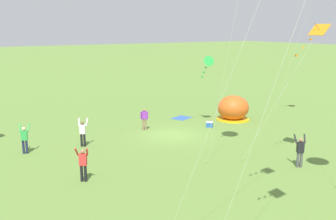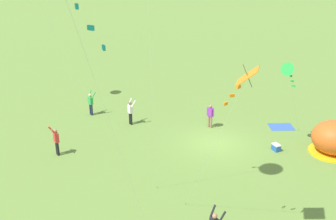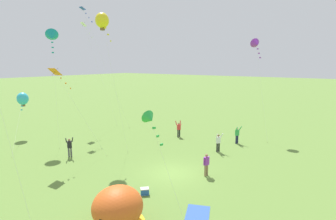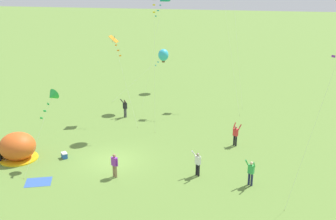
# 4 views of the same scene
# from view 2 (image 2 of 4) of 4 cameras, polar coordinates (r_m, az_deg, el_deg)

# --- Properties ---
(ground_plane) EXTENTS (300.00, 300.00, 0.00)m
(ground_plane) POSITION_cam_2_polar(r_m,az_deg,el_deg) (25.95, 6.93, -4.84)
(ground_plane) COLOR olive
(popup_tent) EXTENTS (2.81, 2.81, 2.10)m
(popup_tent) POSITION_cam_2_polar(r_m,az_deg,el_deg) (26.24, 22.97, -3.81)
(popup_tent) COLOR #D8591E
(popup_tent) RESTS_ON ground
(picnic_blanket) EXTENTS (2.07, 1.86, 0.01)m
(picnic_blanket) POSITION_cam_2_polar(r_m,az_deg,el_deg) (29.28, 16.11, -2.36)
(picnic_blanket) COLOR #3359A5
(picnic_blanket) RESTS_ON ground
(cooler_box) EXTENTS (0.63, 0.64, 0.44)m
(cooler_box) POSITION_cam_2_polar(r_m,az_deg,el_deg) (25.70, 15.42, -5.25)
(cooler_box) COLOR #2659B2
(cooler_box) RESTS_ON ground
(person_strolling) EXTENTS (0.72, 0.67, 1.89)m
(person_strolling) POSITION_cam_2_polar(r_m,az_deg,el_deg) (28.33, -5.47, -0.20)
(person_strolling) COLOR black
(person_strolling) RESTS_ON ground
(person_center_field) EXTENTS (0.72, 0.67, 1.89)m
(person_center_field) POSITION_cam_2_polar(r_m,az_deg,el_deg) (24.88, -15.91, -4.24)
(person_center_field) COLOR black
(person_center_field) RESTS_ON ground
(person_flying_kite) EXTENTS (0.72, 0.63, 1.89)m
(person_flying_kite) POSITION_cam_2_polar(r_m,az_deg,el_deg) (30.43, -11.15, 1.06)
(person_flying_kite) COLOR #1E2347
(person_flying_kite) RESTS_ON ground
(person_far_back) EXTENTS (0.56, 0.35, 1.72)m
(person_far_back) POSITION_cam_2_polar(r_m,az_deg,el_deg) (27.86, 6.15, -0.70)
(person_far_back) COLOR #8C7251
(person_far_back) RESTS_ON ground
(kite_orange) EXTENTS (3.36, 3.00, 8.02)m
(kite_orange) POSITION_cam_2_polar(r_m,az_deg,el_deg) (14.00, 10.91, 4.05)
(kite_orange) COLOR silver
(kite_orange) RESTS_ON ground
(kite_green) EXTENTS (1.47, 3.58, 5.61)m
(kite_green) POSITION_cam_2_polar(r_m,az_deg,el_deg) (24.55, 17.14, 5.59)
(kite_green) COLOR silver
(kite_green) RESTS_ON ground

